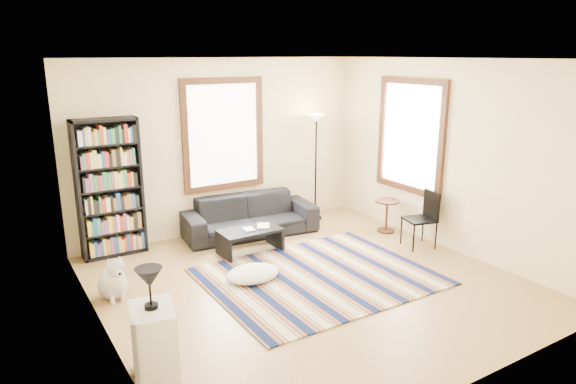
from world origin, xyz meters
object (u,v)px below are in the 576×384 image
coffee_table (250,241)px  dog (112,276)px  bookshelf (110,188)px  floor_lamp (316,168)px  side_table (387,216)px  folding_chair (419,220)px  sofa (250,216)px  floor_cushion (253,274)px  white_cabinet (154,344)px

coffee_table → dog: bearing=-168.5°
bookshelf → floor_lamp: bearing=-2.8°
side_table → folding_chair: bearing=-93.7°
sofa → floor_cushion: (-0.79, -1.60, -0.22)m
side_table → white_cabinet: 4.88m
side_table → white_cabinet: (-4.50, -1.89, 0.08)m
sofa → bookshelf: bookshelf is taller
side_table → white_cabinet: white_cabinet is taller
bookshelf → white_cabinet: bearing=-97.6°
dog → side_table: bearing=-3.2°
coffee_table → floor_lamp: 2.06m
bookshelf → floor_cushion: 2.45m
sofa → white_cabinet: 3.91m
side_table → dog: dog is taller
white_cabinet → floor_cushion: bearing=51.3°
coffee_table → floor_cushion: size_ratio=1.25×
side_table → floor_cushion: bearing=-169.6°
coffee_table → floor_lamp: bearing=25.2°
folding_chair → floor_cushion: bearing=-171.4°
floor_cushion → floor_lamp: bearing=38.1°
coffee_table → floor_lamp: (1.74, 0.82, 0.75)m
coffee_table → floor_cushion: coffee_table is taller
bookshelf → white_cabinet: 3.34m
folding_chair → dog: bearing=-175.2°
bookshelf → floor_lamp: bookshelf is taller
floor_lamp → floor_cushion: bearing=-141.9°
floor_lamp → folding_chair: (0.56, -1.96, -0.50)m
floor_cushion → white_cabinet: 2.23m
floor_cushion → white_cabinet: bearing=-141.4°
floor_lamp → dog: 4.08m
floor_lamp → coffee_table: bearing=-154.8°
floor_lamp → folding_chair: floor_lamp is taller
bookshelf → folding_chair: 4.58m
coffee_table → floor_cushion: 0.98m
sofa → bookshelf: bearing=179.2°
side_table → white_cabinet: size_ratio=0.77×
side_table → folding_chair: size_ratio=0.63×
floor_lamp → dog: floor_lamp is taller
coffee_table → dog: size_ratio=1.63×
floor_lamp → side_table: size_ratio=3.44×
floor_cushion → folding_chair: bearing=-5.4°
floor_cushion → white_cabinet: (-1.73, -1.38, 0.26)m
white_cabinet → dog: bearing=100.7°
floor_cushion → white_cabinet: size_ratio=1.03×
white_cabinet → side_table: bearing=35.5°
sofa → folding_chair: size_ratio=2.50×
folding_chair → floor_lamp: bearing=119.9°
folding_chair → dog: (-4.39, 0.71, -0.15)m
side_table → dog: (-4.44, -0.05, 0.01)m
folding_chair → side_table: bearing=100.3°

